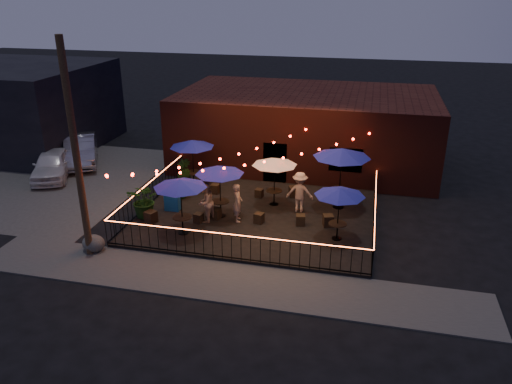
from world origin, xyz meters
The scene contains 39 objects.
ground centered at (0.00, 0.00, 0.00)m, with size 110.00×110.00×0.00m, color black.
patio centered at (0.00, 2.00, 0.07)m, with size 10.00×8.00×0.15m, color black.
sidewalk centered at (0.00, -3.25, 0.03)m, with size 18.00×2.50×0.05m, color #3F3D3A.
parking_lot centered at (-12.00, 4.00, 0.01)m, with size 11.00×12.00×0.02m, color #3F3D3A.
brick_building centered at (1.00, 9.99, 2.00)m, with size 14.00×8.00×4.00m.
background_building centered at (-18.00, 9.00, 2.50)m, with size 12.00×9.00×5.00m, color black.
utility_pole centered at (-5.40, -2.60, 4.00)m, with size 0.26×0.26×8.00m, color #352115.
fence_front centered at (0.00, -2.00, 0.66)m, with size 10.00×0.04×1.04m.
fence_left centered at (-5.00, 2.00, 0.66)m, with size 0.04×8.00×1.04m.
fence_right centered at (5.00, 2.00, 0.66)m, with size 0.04×8.00×1.04m.
festoon_lights centered at (-1.01, 1.70, 2.52)m, with size 10.02×8.72×1.32m.
cafe_table_0 centered at (-2.50, -0.41, 2.29)m, with size 2.52×2.52×2.34m.
cafe_table_1 centered at (-3.80, 4.51, 2.34)m, with size 2.62×2.62×2.40m.
cafe_table_2 centered at (-1.47, 1.47, 2.25)m, with size 2.72×2.72×2.30m.
cafe_table_3 centered at (0.53, 3.23, 2.19)m, with size 2.58×2.58×2.24m.
cafe_table_4 centered at (3.60, 0.51, 2.13)m, with size 1.98×1.98×2.17m.
cafe_table_5 centered at (3.42, 3.59, 2.69)m, with size 2.58×2.58×2.78m.
bistro_chair_0 centered at (-4.17, 0.20, 0.40)m, with size 0.42×0.42×0.50m, color black.
bistro_chair_1 centered at (-2.21, 0.66, 0.35)m, with size 0.34×0.34×0.41m, color black.
bistro_chair_2 centered at (-3.68, 3.61, 0.37)m, with size 0.37×0.37×0.44m, color black.
bistro_chair_3 centered at (-2.50, 3.90, 0.37)m, with size 0.38×0.38×0.44m, color black.
bistro_chair_4 centered at (-1.62, 1.19, 0.38)m, with size 0.39×0.39×0.46m, color black.
bistro_chair_5 centered at (0.29, 1.22, 0.37)m, with size 0.37×0.37×0.43m, color black.
bistro_chair_6 centered at (-0.32, 3.91, 0.35)m, with size 0.34×0.34×0.40m, color black.
bistro_chair_7 centered at (1.25, 4.35, 0.40)m, with size 0.42×0.42×0.50m, color black.
bistro_chair_8 centered at (2.02, 1.43, 0.37)m, with size 0.37×0.37×0.44m, color black.
bistro_chair_9 centered at (3.15, 1.57, 0.40)m, with size 0.42×0.42×0.50m, color black.
bistro_chair_10 centered at (2.97, 4.50, 0.37)m, with size 0.37×0.37×0.44m, color black.
bistro_chair_11 centered at (3.92, 4.39, 0.38)m, with size 0.39×0.39×0.46m, color black.
patron_a centered at (-0.64, 1.21, 0.98)m, with size 0.61×0.40×1.67m, color #D3AC8D.
patron_b centered at (-1.92, 0.83, 1.04)m, with size 0.86×0.67×1.77m, color tan.
patron_c centered at (1.76, 2.76, 1.06)m, with size 1.18×0.68×1.83m, color #D0AA8C.
potted_shrub_a centered at (-4.60, 0.68, 0.92)m, with size 1.39×1.21×1.55m, color #10350E.
potted_shrub_b centered at (-3.81, 3.00, 0.91)m, with size 0.84×0.67×1.52m, color #144114.
potted_shrub_c centered at (-4.41, 4.79, 0.78)m, with size 0.71×0.71×1.26m, color #1B3B10.
cooler centered at (-3.75, 1.64, 0.62)m, with size 0.71×0.52×0.92m.
boulder centered at (-5.36, -2.37, 0.35)m, with size 0.88×0.75×0.69m, color #3F3F3A.
car_white centered at (-11.61, 4.40, 0.72)m, with size 1.70×4.24×1.44m, color white.
car_silver centered at (-11.40, 6.78, 0.78)m, with size 1.66×4.76×1.57m, color #9A9AA1.
Camera 1 is at (4.51, -17.27, 9.44)m, focal length 35.00 mm.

